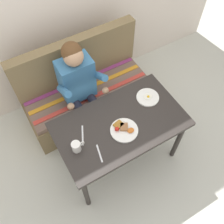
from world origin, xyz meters
TOP-DOWN VIEW (x-y plane):
  - ground_plane at (0.00, 0.00)m, footprint 8.00×8.00m
  - table at (0.00, 0.00)m, footprint 1.20×0.70m
  - couch at (0.00, 0.76)m, footprint 1.44×0.56m
  - person at (-0.12, 0.59)m, footprint 0.45×0.61m
  - plate_breakfast at (-0.01, -0.08)m, footprint 0.25×0.25m
  - plate_eggs at (0.38, 0.11)m, footprint 0.22×0.22m
  - coffee_mug at (-0.46, -0.04)m, footprint 0.12×0.08m
  - fork at (-0.31, -0.17)m, footprint 0.05×0.17m
  - knife at (-0.35, 0.06)m, footprint 0.10×0.19m

SIDE VIEW (x-z plane):
  - ground_plane at x=0.00m, z-range 0.00..0.00m
  - couch at x=0.00m, z-range -0.17..0.83m
  - table at x=0.00m, z-range 0.28..1.01m
  - fork at x=-0.31m, z-range 0.73..0.73m
  - knife at x=-0.35m, z-range 0.73..0.73m
  - plate_eggs at x=0.38m, z-range 0.72..0.76m
  - person at x=-0.12m, z-range 0.13..1.35m
  - plate_breakfast at x=-0.01m, z-range 0.72..0.77m
  - coffee_mug at x=-0.46m, z-range 0.73..0.83m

